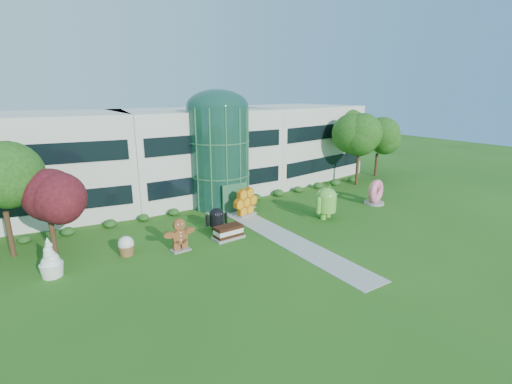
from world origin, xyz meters
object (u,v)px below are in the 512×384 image
android_green (326,200)px  donut (375,192)px  android_black (217,217)px  gingerbread (180,235)px

android_green → donut: bearing=-10.9°
android_black → donut: bearing=2.0°
android_black → gingerbread: bearing=-142.5°
android_black → gingerbread: size_ratio=0.83×
android_green → donut: (7.25, 0.49, -0.39)m
donut → gingerbread: (-21.10, 0.08, -0.07)m
android_green → gingerbread: size_ratio=1.26×
donut → android_green: bearing=169.2°
donut → android_black: bearing=157.7°
android_black → donut: 17.13m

